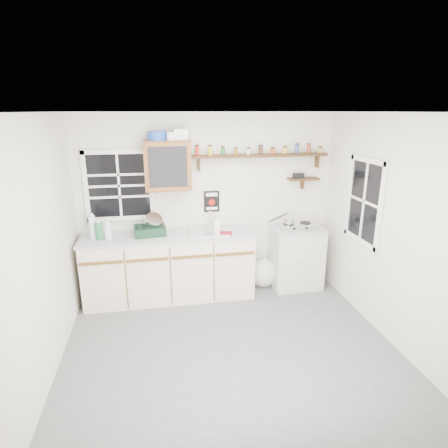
% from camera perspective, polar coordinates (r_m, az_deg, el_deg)
% --- Properties ---
extents(room, '(3.64, 3.24, 2.54)m').
position_cam_1_polar(room, '(3.80, 1.00, -2.49)').
color(room, '#535355').
rests_on(room, ground).
extents(main_cabinet, '(2.31, 0.63, 0.92)m').
position_cam_1_polar(main_cabinet, '(5.24, -8.24, -6.35)').
color(main_cabinet, beige).
rests_on(main_cabinet, floor).
extents(right_cabinet, '(0.73, 0.57, 0.91)m').
position_cam_1_polar(right_cabinet, '(5.62, 10.85, -4.90)').
color(right_cabinet, '#B9B9B2').
rests_on(right_cabinet, floor).
extents(sink, '(0.52, 0.44, 0.29)m').
position_cam_1_polar(sink, '(5.12, -2.46, -1.12)').
color(sink, silver).
rests_on(sink, main_cabinet).
extents(upper_cabinet, '(0.60, 0.32, 0.65)m').
position_cam_1_polar(upper_cabinet, '(5.01, -8.57, 8.82)').
color(upper_cabinet, brown).
rests_on(upper_cabinet, wall_back).
extents(upper_cabinet_clutter, '(0.51, 0.24, 0.14)m').
position_cam_1_polar(upper_cabinet_clutter, '(4.97, -8.74, 13.21)').
color(upper_cabinet_clutter, '#1B46B0').
rests_on(upper_cabinet_clutter, upper_cabinet).
extents(spice_shelf, '(1.91, 0.18, 0.35)m').
position_cam_1_polar(spice_shelf, '(5.26, 5.59, 10.47)').
color(spice_shelf, black).
rests_on(spice_shelf, wall_back).
extents(secondary_shelf, '(0.45, 0.16, 0.24)m').
position_cam_1_polar(secondary_shelf, '(5.53, 11.79, 6.80)').
color(secondary_shelf, black).
rests_on(secondary_shelf, wall_back).
extents(warning_sign, '(0.22, 0.02, 0.30)m').
position_cam_1_polar(warning_sign, '(5.31, -1.89, 3.46)').
color(warning_sign, black).
rests_on(warning_sign, wall_back).
extents(window_back, '(0.93, 0.03, 0.98)m').
position_cam_1_polar(window_back, '(5.21, -15.69, 5.63)').
color(window_back, black).
rests_on(window_back, wall_back).
extents(window_right, '(0.03, 0.78, 1.08)m').
position_cam_1_polar(window_right, '(4.89, 20.63, 3.26)').
color(window_right, black).
rests_on(window_right, wall_back).
extents(water_bottles, '(0.28, 0.14, 0.34)m').
position_cam_1_polar(water_bottles, '(5.06, -18.47, -0.76)').
color(water_bottles, silver).
rests_on(water_bottles, main_cabinet).
extents(dish_rack, '(0.43, 0.34, 0.30)m').
position_cam_1_polar(dish_rack, '(5.07, -11.08, -0.56)').
color(dish_rack, black).
rests_on(dish_rack, main_cabinet).
extents(soap_bottle, '(0.11, 0.11, 0.20)m').
position_cam_1_polar(soap_bottle, '(5.22, -1.03, 0.26)').
color(soap_bottle, silver).
rests_on(soap_bottle, main_cabinet).
extents(rag, '(0.18, 0.17, 0.02)m').
position_cam_1_polar(rag, '(5.02, 0.31, -1.44)').
color(rag, maroon).
rests_on(rag, main_cabinet).
extents(hotplate, '(0.51, 0.28, 0.07)m').
position_cam_1_polar(hotplate, '(5.43, 11.05, -0.21)').
color(hotplate, silver).
rests_on(hotplate, right_cabinet).
extents(saucepan, '(0.35, 0.16, 0.15)m').
position_cam_1_polar(saucepan, '(5.37, 9.75, 0.49)').
color(saucepan, silver).
rests_on(saucepan, hotplate).
extents(trash_bag, '(0.41, 0.37, 0.47)m').
position_cam_1_polar(trash_bag, '(5.64, 5.99, -7.40)').
color(trash_bag, silver).
rests_on(trash_bag, floor).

